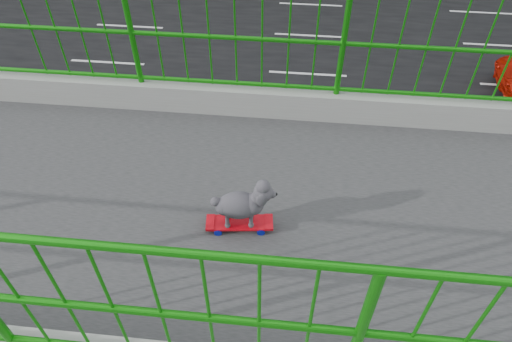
{
  "coord_description": "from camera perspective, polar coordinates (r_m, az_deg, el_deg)",
  "views": [
    {
      "loc": [
        2.5,
        -0.4,
        10.02
      ],
      "look_at": [
        -0.66,
        -0.73,
        6.85
      ],
      "focal_mm": 32.48,
      "sensor_mm": 36.0,
      "label": 1
    }
  ],
  "objects": [
    {
      "name": "poodle",
      "position": [
        3.6,
        -1.7,
        -4.0
      ],
      "size": [
        0.25,
        0.52,
        0.43
      ],
      "rotation": [
        0.0,
        0.0,
        0.11
      ],
      "color": "#2F2C31",
      "rests_on": "skateboard"
    },
    {
      "name": "road",
      "position": [
        18.45,
        6.37,
        11.78
      ],
      "size": [
        18.0,
        90.0,
        0.02
      ],
      "primitive_type": "cube",
      "color": "black",
      "rests_on": "ground"
    },
    {
      "name": "railing",
      "position": [
        3.78,
        10.05,
        -3.99
      ],
      "size": [
        3.0,
        24.0,
        1.42
      ],
      "color": "gray",
      "rests_on": "footbridge"
    },
    {
      "name": "skateboard",
      "position": [
        3.8,
        -2.04,
        -6.47
      ],
      "size": [
        0.22,
        0.56,
        0.07
      ],
      "rotation": [
        0.0,
        0.0,
        0.11
      ],
      "color": "red",
      "rests_on": "footbridge"
    },
    {
      "name": "footbridge",
      "position": [
        5.43,
        7.32,
        -18.0
      ],
      "size": [
        3.0,
        24.0,
        7.0
      ],
      "color": "#2D2D2F",
      "rests_on": "ground"
    }
  ]
}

